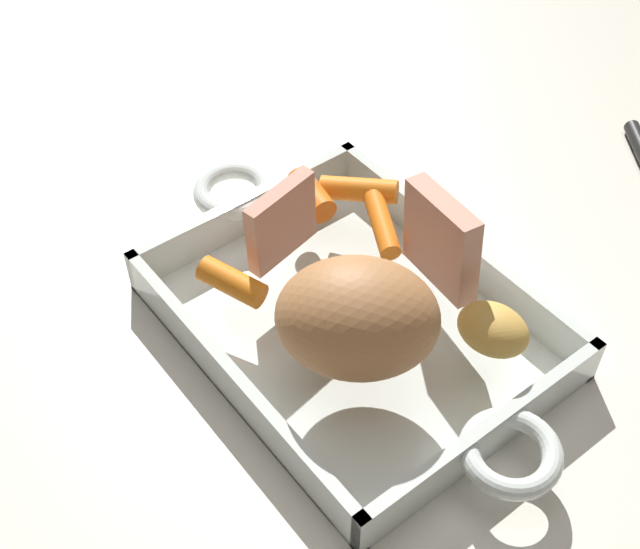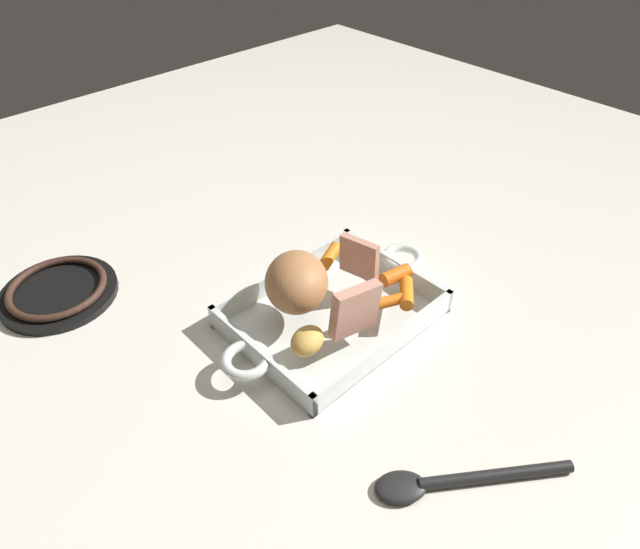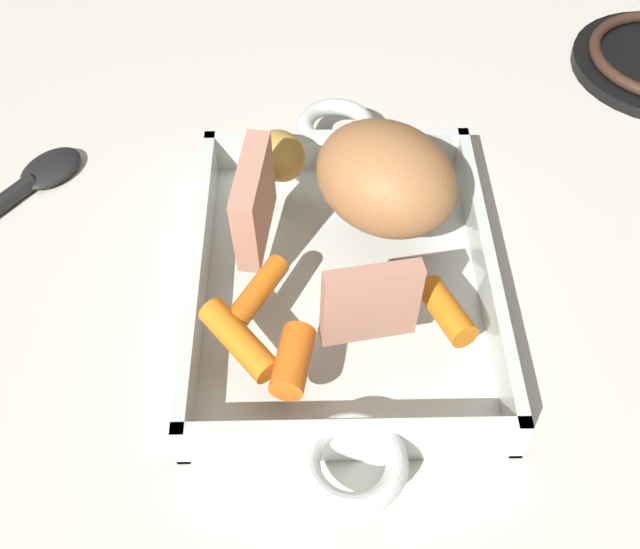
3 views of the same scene
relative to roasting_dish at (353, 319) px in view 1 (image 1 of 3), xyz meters
The scene contains 10 objects.
ground_plane 0.01m from the roasting_dish, ahead, with size 2.20×2.20×0.00m, color silver.
roasting_dish is the anchor object (origin of this frame).
pork_roast 0.08m from the roasting_dish, 142.18° to the left, with size 0.11×0.09×0.08m, color #A76F42.
roast_slice_thick 0.09m from the roasting_dish, 11.66° to the left, with size 0.01×0.06×0.06m, color tan.
roast_slice_thin 0.09m from the roasting_dish, 107.91° to the right, with size 0.02×0.07×0.07m, color tan.
baby_carrot_northeast 0.10m from the roasting_dish, 48.55° to the left, with size 0.02×0.02×0.05m, color orange.
baby_carrot_northwest 0.12m from the roasting_dish, 41.55° to the right, with size 0.02×0.02×0.06m, color orange.
baby_carrot_center_right 0.08m from the roasting_dish, 57.08° to the right, with size 0.02×0.02×0.06m, color orange.
baby_carrot_short 0.11m from the roasting_dish, 20.12° to the right, with size 0.02×0.02×0.05m, color orange.
potato_halved 0.11m from the roasting_dish, 153.04° to the right, with size 0.05×0.04×0.03m, color gold.
Camera 1 is at (-0.32, 0.28, 0.52)m, focal length 48.25 mm.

